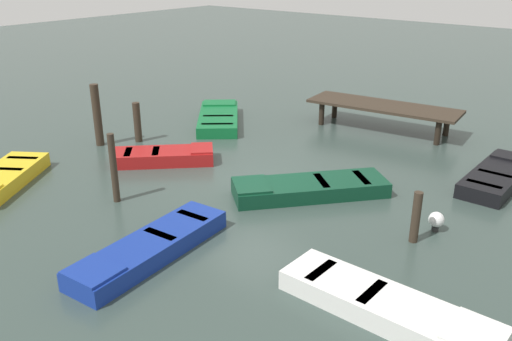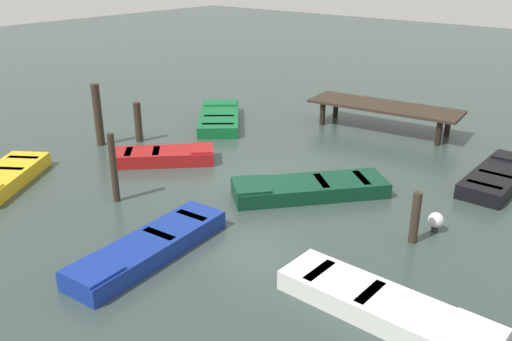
# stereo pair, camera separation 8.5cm
# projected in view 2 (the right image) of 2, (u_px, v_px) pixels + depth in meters

# --- Properties ---
(ground_plane) EXTENTS (80.00, 80.00, 0.00)m
(ground_plane) POSITION_uv_depth(u_px,v_px,m) (256.00, 182.00, 15.24)
(ground_plane) COLOR #33423D
(dock_segment) EXTENTS (5.57, 2.28, 0.95)m
(dock_segment) POSITION_uv_depth(u_px,v_px,m) (384.00, 108.00, 19.41)
(dock_segment) COLOR #33281E
(dock_segment) RESTS_ON ground_plane
(rowboat_red) EXTENTS (2.92, 2.90, 0.46)m
(rowboat_red) POSITION_uv_depth(u_px,v_px,m) (165.00, 156.00, 16.59)
(rowboat_red) COLOR maroon
(rowboat_red) RESTS_ON ground_plane
(rowboat_dark_green) EXTENTS (3.61, 3.96, 0.46)m
(rowboat_dark_green) POSITION_uv_depth(u_px,v_px,m) (309.00, 188.00, 14.32)
(rowboat_dark_green) COLOR #0C3823
(rowboat_dark_green) RESTS_ON ground_plane
(rowboat_white) EXTENTS (3.99, 1.17, 0.46)m
(rowboat_white) POSITION_uv_depth(u_px,v_px,m) (386.00, 308.00, 9.47)
(rowboat_white) COLOR silver
(rowboat_white) RESTS_ON ground_plane
(rowboat_blue) EXTENTS (1.39, 3.99, 0.46)m
(rowboat_blue) POSITION_uv_depth(u_px,v_px,m) (149.00, 247.00, 11.42)
(rowboat_blue) COLOR navy
(rowboat_blue) RESTS_ON ground_plane
(rowboat_black) EXTENTS (1.18, 3.43, 0.46)m
(rowboat_black) POSITION_uv_depth(u_px,v_px,m) (498.00, 177.00, 15.03)
(rowboat_black) COLOR black
(rowboat_black) RESTS_ON ground_plane
(rowboat_green) EXTENTS (3.54, 3.78, 0.46)m
(rowboat_green) POSITION_uv_depth(u_px,v_px,m) (219.00, 118.00, 20.41)
(rowboat_green) COLOR #0F602D
(rowboat_green) RESTS_ON ground_plane
(rowboat_yellow) EXTENTS (2.81, 3.36, 0.46)m
(rowboat_yellow) POSITION_uv_depth(u_px,v_px,m) (4.00, 178.00, 14.95)
(rowboat_yellow) COLOR gold
(rowboat_yellow) RESTS_ON ground_plane
(mooring_piling_mid_left) EXTENTS (0.25, 0.25, 1.37)m
(mooring_piling_mid_left) POSITION_uv_depth(u_px,v_px,m) (138.00, 122.00, 18.30)
(mooring_piling_mid_left) COLOR #33281E
(mooring_piling_mid_left) RESTS_ON ground_plane
(mooring_piling_center) EXTENTS (0.27, 0.27, 2.09)m
(mooring_piling_center) POSITION_uv_depth(u_px,v_px,m) (98.00, 115.00, 17.82)
(mooring_piling_center) COLOR #33281E
(mooring_piling_center) RESTS_ON ground_plane
(mooring_piling_far_right) EXTENTS (0.18, 0.18, 1.85)m
(mooring_piling_far_right) POSITION_uv_depth(u_px,v_px,m) (114.00, 168.00, 13.73)
(mooring_piling_far_right) COLOR #33281E
(mooring_piling_far_right) RESTS_ON ground_plane
(mooring_piling_mid_right) EXTENTS (0.20, 0.20, 1.21)m
(mooring_piling_mid_right) POSITION_uv_depth(u_px,v_px,m) (415.00, 218.00, 11.84)
(mooring_piling_mid_right) COLOR #33281E
(mooring_piling_mid_right) RESTS_ON ground_plane
(marker_buoy) EXTENTS (0.36, 0.36, 0.48)m
(marker_buoy) POSITION_uv_depth(u_px,v_px,m) (436.00, 220.00, 12.41)
(marker_buoy) COLOR #262626
(marker_buoy) RESTS_ON ground_plane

